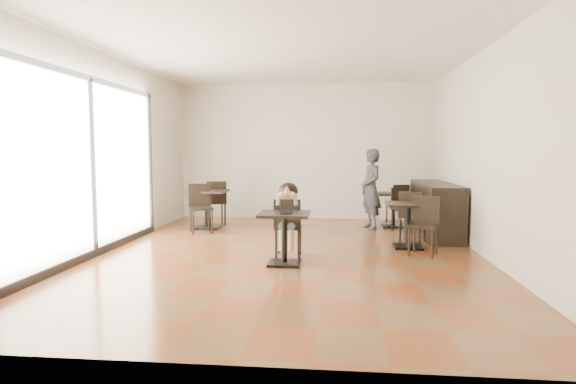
# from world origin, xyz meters

# --- Properties ---
(floor) EXTENTS (6.00, 8.00, 0.01)m
(floor) POSITION_xyz_m (0.00, 0.00, 0.00)
(floor) COLOR brown
(floor) RESTS_ON ground
(ceiling) EXTENTS (6.00, 8.00, 0.01)m
(ceiling) POSITION_xyz_m (0.00, 0.00, 3.20)
(ceiling) COLOR silver
(ceiling) RESTS_ON floor
(wall_back) EXTENTS (6.00, 0.01, 3.20)m
(wall_back) POSITION_xyz_m (0.00, 4.00, 1.60)
(wall_back) COLOR beige
(wall_back) RESTS_ON floor
(wall_front) EXTENTS (6.00, 0.01, 3.20)m
(wall_front) POSITION_xyz_m (0.00, -4.00, 1.60)
(wall_front) COLOR beige
(wall_front) RESTS_ON floor
(wall_left) EXTENTS (0.01, 8.00, 3.20)m
(wall_left) POSITION_xyz_m (-3.00, 0.00, 1.60)
(wall_left) COLOR beige
(wall_left) RESTS_ON floor
(wall_right) EXTENTS (0.01, 8.00, 3.20)m
(wall_right) POSITION_xyz_m (3.00, 0.00, 1.60)
(wall_right) COLOR beige
(wall_right) RESTS_ON floor
(storefront_window) EXTENTS (0.04, 4.50, 2.60)m
(storefront_window) POSITION_xyz_m (-2.97, -0.50, 1.40)
(storefront_window) COLOR white
(storefront_window) RESTS_ON floor
(child_table) EXTENTS (0.71, 0.71, 0.75)m
(child_table) POSITION_xyz_m (0.01, -0.74, 0.37)
(child_table) COLOR black
(child_table) RESTS_ON floor
(child_chair) EXTENTS (0.40, 0.40, 0.90)m
(child_chair) POSITION_xyz_m (0.01, -0.19, 0.45)
(child_chair) COLOR black
(child_chair) RESTS_ON floor
(child) EXTENTS (0.40, 0.57, 1.13)m
(child) POSITION_xyz_m (0.01, -0.19, 0.57)
(child) COLOR gray
(child) RESTS_ON child_chair
(plate) EXTENTS (0.25, 0.25, 0.02)m
(plate) POSITION_xyz_m (0.01, -0.84, 0.76)
(plate) COLOR black
(plate) RESTS_ON child_table
(pizza_slice) EXTENTS (0.26, 0.20, 0.06)m
(pizza_slice) POSITION_xyz_m (0.01, -0.38, 0.98)
(pizza_slice) COLOR tan
(pizza_slice) RESTS_ON child
(adult_patron) EXTENTS (0.59, 0.71, 1.67)m
(adult_patron) POSITION_xyz_m (1.46, 2.59, 0.83)
(adult_patron) COLOR #37383C
(adult_patron) RESTS_ON floor
(cafe_table_mid) EXTENTS (0.93, 0.93, 0.76)m
(cafe_table_mid) POSITION_xyz_m (1.94, 0.64, 0.38)
(cafe_table_mid) COLOR black
(cafe_table_mid) RESTS_ON floor
(cafe_table_left) EXTENTS (1.00, 1.00, 0.80)m
(cafe_table_left) POSITION_xyz_m (-1.91, 2.29, 0.40)
(cafe_table_left) COLOR black
(cafe_table_left) RESTS_ON floor
(cafe_table_back) EXTENTS (0.89, 0.89, 0.73)m
(cafe_table_back) POSITION_xyz_m (1.96, 2.89, 0.36)
(cafe_table_back) COLOR black
(cafe_table_back) RESTS_ON floor
(chair_mid_a) EXTENTS (0.53, 0.53, 0.91)m
(chair_mid_a) POSITION_xyz_m (2.10, 1.19, 0.45)
(chair_mid_a) COLOR black
(chair_mid_a) RESTS_ON floor
(chair_mid_b) EXTENTS (0.53, 0.53, 0.91)m
(chair_mid_b) POSITION_xyz_m (2.10, 0.09, 0.45)
(chair_mid_b) COLOR black
(chair_mid_b) RESTS_ON floor
(chair_left_a) EXTENTS (0.57, 0.57, 0.96)m
(chair_left_a) POSITION_xyz_m (-1.91, 2.84, 0.48)
(chair_left_a) COLOR black
(chair_left_a) RESTS_ON floor
(chair_left_b) EXTENTS (0.57, 0.57, 0.96)m
(chair_left_b) POSITION_xyz_m (-1.91, 1.74, 0.48)
(chair_left_b) COLOR black
(chair_left_b) RESTS_ON floor
(chair_back_a) EXTENTS (0.51, 0.51, 0.88)m
(chair_back_a) POSITION_xyz_m (2.10, 3.44, 0.44)
(chair_back_a) COLOR black
(chair_back_a) RESTS_ON floor
(chair_back_b) EXTENTS (0.51, 0.51, 0.88)m
(chair_back_b) POSITION_xyz_m (2.10, 2.34, 0.44)
(chair_back_b) COLOR black
(chair_back_b) RESTS_ON floor
(service_counter) EXTENTS (0.60, 2.40, 1.00)m
(service_counter) POSITION_xyz_m (2.65, 2.00, 0.50)
(service_counter) COLOR black
(service_counter) RESTS_ON floor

